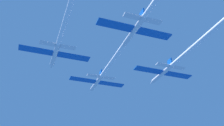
# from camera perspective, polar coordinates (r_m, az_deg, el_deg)

# --- Properties ---
(jet_lead) EXTENTS (17.86, 56.49, 2.96)m
(jet_lead) POSITION_cam_1_polar(r_m,az_deg,el_deg) (69.37, 0.32, 0.83)
(jet_lead) COLOR silver
(jet_left_wing) EXTENTS (17.86, 57.91, 2.96)m
(jet_left_wing) POSITION_cam_1_polar(r_m,az_deg,el_deg) (53.26, -10.01, 10.67)
(jet_left_wing) COLOR silver
(jet_right_wing) EXTENTS (17.86, 56.52, 2.96)m
(jet_right_wing) POSITION_cam_1_polar(r_m,az_deg,el_deg) (64.11, 18.28, 3.92)
(jet_right_wing) COLOR silver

